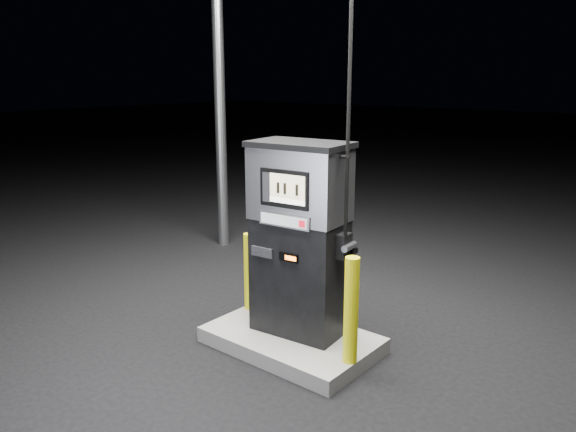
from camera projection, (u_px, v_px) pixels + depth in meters
The scene contains 5 objects.
ground at pixel (292, 347), 5.46m from camera, with size 80.00×80.00×0.00m, color black.
pump_island at pixel (292, 340), 5.44m from camera, with size 1.60×1.00×0.15m, color slate.
fuel_dispenser at pixel (300, 237), 5.25m from camera, with size 1.04×0.64×3.81m.
bollard_left at pixel (249, 271), 5.91m from camera, with size 0.11×0.11×0.82m, color yellow.
bollard_right at pixel (351, 310), 4.77m from camera, with size 0.13×0.13×0.95m, color yellow.
Camera 1 is at (3.14, -3.87, 2.56)m, focal length 35.00 mm.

